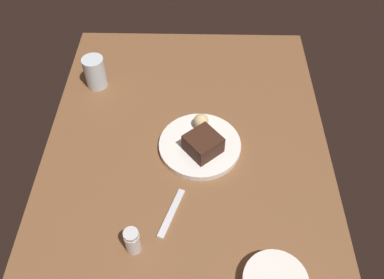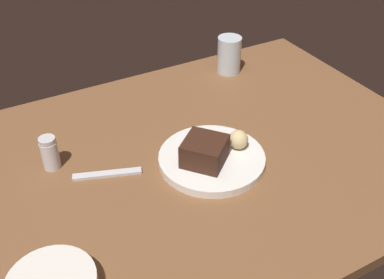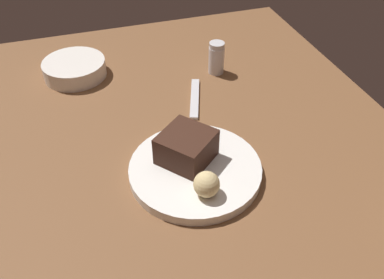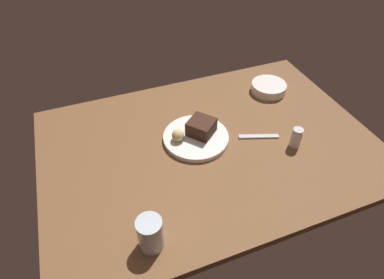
% 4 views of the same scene
% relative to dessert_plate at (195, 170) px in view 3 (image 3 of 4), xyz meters
% --- Properties ---
extents(dining_table, '(1.20, 0.84, 0.03)m').
position_rel_dessert_plate_xyz_m(dining_table, '(-0.04, 0.04, -0.02)').
color(dining_table, brown).
rests_on(dining_table, ground).
extents(dessert_plate, '(0.24, 0.24, 0.02)m').
position_rel_dessert_plate_xyz_m(dessert_plate, '(0.00, 0.00, 0.00)').
color(dessert_plate, white).
rests_on(dessert_plate, dining_table).
extents(chocolate_cake_slice, '(0.12, 0.12, 0.06)m').
position_rel_dessert_plate_xyz_m(chocolate_cake_slice, '(-0.02, -0.01, 0.04)').
color(chocolate_cake_slice, '#381E14').
rests_on(chocolate_cake_slice, dessert_plate).
extents(bread_roll, '(0.04, 0.04, 0.04)m').
position_rel_dessert_plate_xyz_m(bread_roll, '(0.07, -0.00, 0.03)').
color(bread_roll, '#DBC184').
rests_on(bread_roll, dessert_plate).
extents(salt_shaker, '(0.04, 0.04, 0.08)m').
position_rel_dessert_plate_xyz_m(salt_shaker, '(-0.32, 0.16, 0.03)').
color(salt_shaker, silver).
rests_on(salt_shaker, dining_table).
extents(side_bowl, '(0.15, 0.15, 0.04)m').
position_rel_dessert_plate_xyz_m(side_bowl, '(-0.41, -0.17, 0.01)').
color(side_bowl, white).
rests_on(side_bowl, dining_table).
extents(dessert_spoon, '(0.15, 0.07, 0.01)m').
position_rel_dessert_plate_xyz_m(dessert_spoon, '(-0.22, 0.07, -0.01)').
color(dessert_spoon, silver).
rests_on(dessert_spoon, dining_table).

